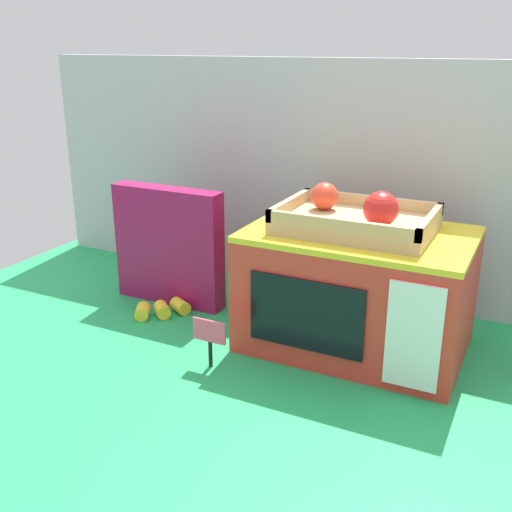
# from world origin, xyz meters

# --- Properties ---
(ground_plane) EXTENTS (1.70, 1.70, 0.00)m
(ground_plane) POSITION_xyz_m (0.00, 0.00, 0.00)
(ground_plane) COLOR #219E54
(ground_plane) RESTS_ON ground
(display_back_panel) EXTENTS (1.61, 0.03, 0.56)m
(display_back_panel) POSITION_xyz_m (0.00, 0.24, 0.28)
(display_back_panel) COLOR #B7BABF
(display_back_panel) RESTS_ON ground
(toy_microwave) EXTENTS (0.44, 0.30, 0.25)m
(toy_microwave) POSITION_xyz_m (0.16, -0.02, 0.12)
(toy_microwave) COLOR red
(toy_microwave) RESTS_ON ground
(food_groups_crate) EXTENTS (0.29, 0.21, 0.09)m
(food_groups_crate) POSITION_xyz_m (0.15, -0.02, 0.27)
(food_groups_crate) COLOR tan
(food_groups_crate) RESTS_ON toy_microwave
(cookie_set_box) EXTENTS (0.28, 0.05, 0.28)m
(cookie_set_box) POSITION_xyz_m (-0.31, 0.00, 0.14)
(cookie_set_box) COLOR #99144C
(cookie_set_box) RESTS_ON ground
(price_sign) EXTENTS (0.07, 0.01, 0.10)m
(price_sign) POSITION_xyz_m (-0.06, -0.23, 0.07)
(price_sign) COLOR black
(price_sign) RESTS_ON ground
(loose_toy_banana) EXTENTS (0.11, 0.12, 0.03)m
(loose_toy_banana) POSITION_xyz_m (-0.28, -0.08, 0.02)
(loose_toy_banana) COLOR yellow
(loose_toy_banana) RESTS_ON ground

